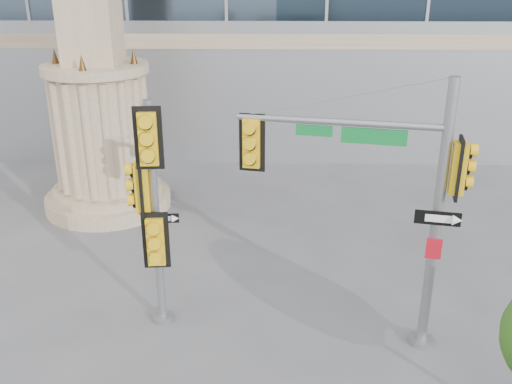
{
  "coord_description": "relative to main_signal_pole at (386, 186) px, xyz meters",
  "views": [
    {
      "loc": [
        -0.25,
        -9.8,
        8.21
      ],
      "look_at": [
        -0.53,
        2.0,
        3.43
      ],
      "focal_mm": 40.0,
      "sensor_mm": 36.0,
      "label": 1
    }
  ],
  "objects": [
    {
      "name": "main_signal_pole",
      "position": [
        0.0,
        0.0,
        0.0
      ],
      "size": [
        4.73,
        1.33,
        6.17
      ],
      "rotation": [
        0.0,
        0.0,
        -0.19
      ],
      "color": "slate",
      "rests_on": "ground"
    },
    {
      "name": "ground",
      "position": [
        -2.23,
        -1.45,
        -3.82
      ],
      "size": [
        120.0,
        120.0,
        0.0
      ],
      "primitive_type": "plane",
      "color": "#545456",
      "rests_on": "ground"
    },
    {
      "name": "monument",
      "position": [
        -8.23,
        7.55,
        1.7
      ],
      "size": [
        4.4,
        4.4,
        16.6
      ],
      "color": "#9E876B",
      "rests_on": "ground"
    },
    {
      "name": "secondary_signal_pole",
      "position": [
        -5.1,
        0.42,
        -0.59
      ],
      "size": [
        0.97,
        0.71,
        5.51
      ],
      "rotation": [
        0.0,
        0.0,
        0.08
      ],
      "color": "slate",
      "rests_on": "ground"
    }
  ]
}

